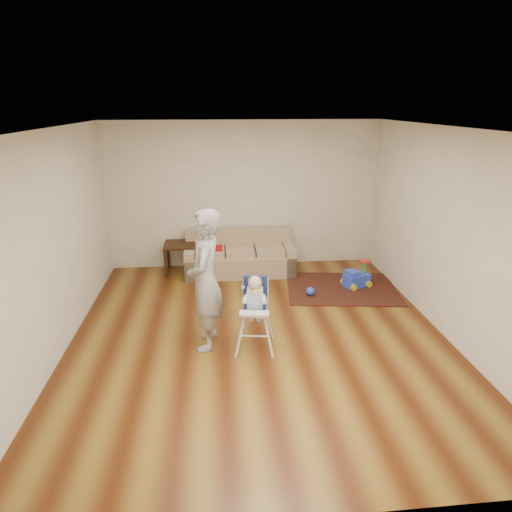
{
  "coord_description": "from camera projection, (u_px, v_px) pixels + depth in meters",
  "views": [
    {
      "loc": [
        -0.54,
        -5.08,
        2.99
      ],
      "look_at": [
        0.0,
        0.4,
        1.0
      ],
      "focal_mm": 30.0,
      "sensor_mm": 36.0,
      "label": 1
    }
  ],
  "objects": [
    {
      "name": "toy_ball",
      "position": [
        310.0,
        291.0,
        6.96
      ],
      "size": [
        0.14,
        0.14,
        0.14
      ],
      "primitive_type": "sphere",
      "color": "blue",
      "rests_on": "area_rug"
    },
    {
      "name": "ride_on_toy",
      "position": [
        357.0,
        274.0,
        7.26
      ],
      "size": [
        0.49,
        0.42,
        0.45
      ],
      "primitive_type": null,
      "rotation": [
        0.0,
        0.0,
        0.34
      ],
      "color": "blue",
      "rests_on": "area_rug"
    },
    {
      "name": "room_envelope",
      "position": [
        255.0,
        191.0,
        5.67
      ],
      "size": [
        5.04,
        5.52,
        2.72
      ],
      "color": "beige",
      "rests_on": "ground"
    },
    {
      "name": "high_chair",
      "position": [
        255.0,
        314.0,
        5.37
      ],
      "size": [
        0.52,
        0.52,
        1.0
      ],
      "rotation": [
        0.0,
        0.0,
        -0.14
      ],
      "color": "silver",
      "rests_on": "ground"
    },
    {
      "name": "area_rug",
      "position": [
        342.0,
        288.0,
        7.26
      ],
      "size": [
        1.97,
        1.58,
        0.01
      ],
      "primitive_type": "cube",
      "rotation": [
        0.0,
        0.0,
        -0.13
      ],
      "color": "black",
      "rests_on": "ground"
    },
    {
      "name": "adult",
      "position": [
        205.0,
        281.0,
        5.28
      ],
      "size": [
        0.5,
        0.7,
        1.81
      ],
      "primitive_type": "imported",
      "rotation": [
        0.0,
        0.0,
        -1.68
      ],
      "color": "#98989B",
      "rests_on": "ground"
    },
    {
      "name": "side_table",
      "position": [
        181.0,
        258.0,
        7.89
      ],
      "size": [
        0.56,
        0.56,
        0.56
      ],
      "primitive_type": null,
      "color": "black",
      "rests_on": "ground"
    },
    {
      "name": "sofa",
      "position": [
        240.0,
        253.0,
        7.83
      ],
      "size": [
        1.99,
        0.82,
        0.77
      ],
      "rotation": [
        0.0,
        0.0,
        -0.0
      ],
      "color": "tan",
      "rests_on": "ground"
    },
    {
      "name": "ground",
      "position": [
        259.0,
        335.0,
        5.82
      ],
      "size": [
        5.5,
        5.5,
        0.0
      ],
      "primitive_type": "plane",
      "color": "#461E0A",
      "rests_on": "ground"
    }
  ]
}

